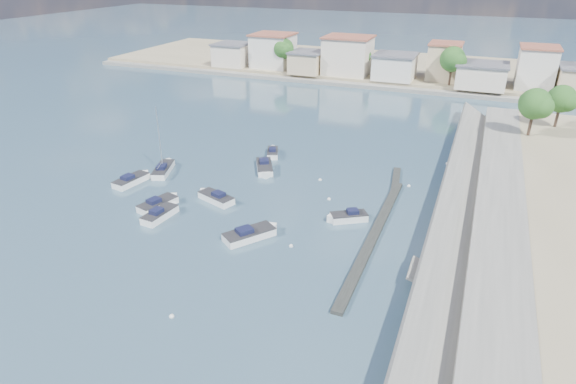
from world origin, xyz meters
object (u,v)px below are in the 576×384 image
Objects in this scene: motorboat_h at (252,234)px; sailboat at (164,169)px; motorboat_a at (161,214)px; motorboat_e at (133,180)px; motorboat_c at (215,198)px; motorboat_b at (160,204)px; motorboat_g at (265,168)px; motorboat_d at (347,217)px; motorboat_f at (273,153)px.

motorboat_h is 0.60× the size of sailboat.
motorboat_e is (-8.62, 6.10, -0.00)m from motorboat_a.
motorboat_e is at bearing 162.33° from motorboat_h.
motorboat_e is at bearing 177.89° from motorboat_c.
motorboat_b is at bearing 129.88° from motorboat_a.
motorboat_b is at bearing -57.26° from sailboat.
motorboat_b and motorboat_c have the same top height.
motorboat_b is 15.34m from motorboat_g.
motorboat_d and motorboat_f have the same top height.
motorboat_g is (1.28, -5.55, 0.00)m from motorboat_f.
motorboat_c is at bearing 142.63° from motorboat_h.
motorboat_b is 1.25× the size of motorboat_d.
motorboat_e is (-6.98, 4.15, 0.00)m from motorboat_b.
sailboat is (-12.07, -5.34, 0.04)m from motorboat_g.
motorboat_b is 0.97× the size of motorboat_e.
motorboat_h is at bearing -37.37° from motorboat_c.
motorboat_b is 20.92m from motorboat_d.
motorboat_h is (7.56, -5.77, -0.00)m from motorboat_c.
motorboat_f is 0.76× the size of motorboat_h.
motorboat_e is at bearing -128.90° from motorboat_f.
motorboat_f is at bearing 45.25° from sailboat.
motorboat_c is (3.33, 5.66, 0.00)m from motorboat_a.
motorboat_b is 1.26× the size of motorboat_f.
motorboat_b and motorboat_f have the same top height.
motorboat_e is (-27.33, -0.72, 0.00)m from motorboat_d.
motorboat_b is 1.02× the size of motorboat_c.
motorboat_d is (20.35, 4.87, -0.00)m from motorboat_b.
motorboat_f is at bearing 88.68° from motorboat_c.
motorboat_c is 0.56× the size of sailboat.
motorboat_b is at bearing -30.69° from motorboat_e.
motorboat_a is 0.55× the size of sailboat.
motorboat_h is at bearing -9.37° from motorboat_b.
motorboat_d is 26.08m from sailboat.
motorboat_f is 0.75× the size of motorboat_g.
motorboat_f is (12.30, 15.25, -0.00)m from motorboat_e.
motorboat_g is at bearing 23.86° from sailboat.
motorboat_c is at bearing -175.68° from motorboat_d.
sailboat is (-17.99, 10.58, 0.04)m from motorboat_h.
motorboat_f is (3.69, 21.35, -0.00)m from motorboat_a.
motorboat_d is at bearing 13.45° from motorboat_b.
motorboat_a is 16.56m from motorboat_g.
motorboat_a is 2.55m from motorboat_b.
motorboat_f is at bearing 108.53° from motorboat_h.
motorboat_d is 10.46m from motorboat_h.
motorboat_f is 0.45× the size of sailboat.
motorboat_d is (18.72, 6.82, -0.00)m from motorboat_a.
motorboat_f is at bearing 102.98° from motorboat_g.
motorboat_b is 20.11m from motorboat_f.
motorboat_a is 1.21× the size of motorboat_f.
motorboat_a is 0.97× the size of motorboat_c.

